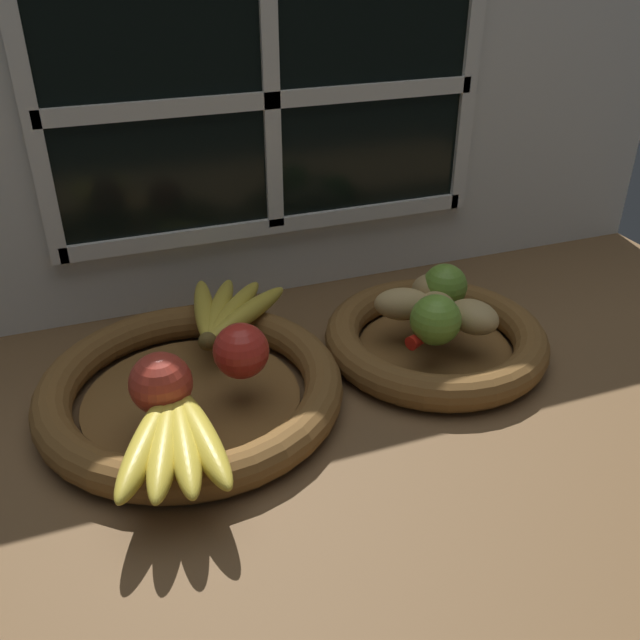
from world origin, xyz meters
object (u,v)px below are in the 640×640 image
potato_oblong (403,304)px  lime_near (436,320)px  banana_bunch_back (226,311)px  chili_pepper (443,325)px  potato_small (473,317)px  potato_large (438,310)px  lime_far (445,286)px  potato_back (436,290)px  apple_red_front (161,383)px  apple_red_right (241,351)px  fruit_bowl_left (191,389)px  banana_bunch_front (174,436)px  fruit_bowl_right (435,339)px

potato_oblong → lime_near: (1.08, -7.11, 1.12)cm
banana_bunch_back → chili_pepper: size_ratio=1.34×
potato_small → potato_large: bearing=135.0°
lime_near → chili_pepper: 3.97cm
lime_far → potato_back: bearing=152.7°
potato_small → chili_pepper: bearing=161.2°
apple_red_front → banana_bunch_back: bearing=56.8°
potato_small → lime_near: 6.31cm
apple_red_right → potato_back: size_ratio=1.01×
apple_red_right → lime_far: (31.52, 6.92, -0.21)cm
banana_bunch_back → potato_small: 33.73cm
fruit_bowl_left → apple_red_front: bearing=-122.5°
banana_bunch_front → potato_small: 43.01cm
apple_red_front → lime_far: apple_red_front is taller
apple_red_front → banana_bunch_front: (0.05, -7.23, -1.92)cm
potato_oblong → potato_small: (7.24, -6.39, -0.03)cm
fruit_bowl_right → potato_small: potato_small is taller
potato_large → apple_red_front: bearing=-170.7°
apple_red_front → banana_bunch_front: apple_red_front is taller
fruit_bowl_right → potato_back: 7.20cm
lime_near → apple_red_front: bearing=-176.5°
fruit_bowl_left → potato_small: (37.82, -3.41, 4.78)cm
potato_back → potato_small: (1.28, -8.09, -0.27)cm
lime_near → chili_pepper: bearing=38.5°
potato_oblong → chili_pepper: (3.56, -5.13, -1.28)cm
lime_far → fruit_bowl_right: bearing=-127.9°
banana_bunch_back → potato_oblong: potato_oblong is taller
banana_bunch_back → potato_small: size_ratio=2.52×
apple_red_right → lime_near: bearing=-3.0°
fruit_bowl_left → banana_bunch_front: 14.74cm
fruit_bowl_left → apple_red_front: apple_red_front is taller
chili_pepper → potato_oblong: bearing=101.5°
apple_red_front → lime_far: (41.64, 10.45, -0.36)cm
fruit_bowl_left → apple_red_front: (-4.02, -6.32, 6.14)cm
fruit_bowl_left → lime_far: 38.29cm
potato_small → fruit_bowl_left: bearing=174.9°
potato_back → apple_red_front: bearing=-164.8°
potato_oblong → chili_pepper: potato_oblong is taller
apple_red_front → potato_oblong: (34.60, 9.30, -1.33)cm
apple_red_right → chili_pepper: (28.05, 0.64, -2.46)cm
potato_back → lime_far: size_ratio=1.05×
chili_pepper → potato_small: bearing=-42.1°
fruit_bowl_right → potato_back: size_ratio=4.58×
banana_bunch_back → fruit_bowl_left: bearing=-123.6°
apple_red_right → potato_oblong: apple_red_right is taller
fruit_bowl_left → potato_oblong: potato_oblong is taller
banana_bunch_front → apple_red_front: bearing=90.4°
banana_bunch_front → banana_bunch_back: bearing=65.3°
fruit_bowl_right → lime_near: (-2.75, -4.13, 5.92)cm
banana_bunch_back → potato_oblong: bearing=-19.2°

